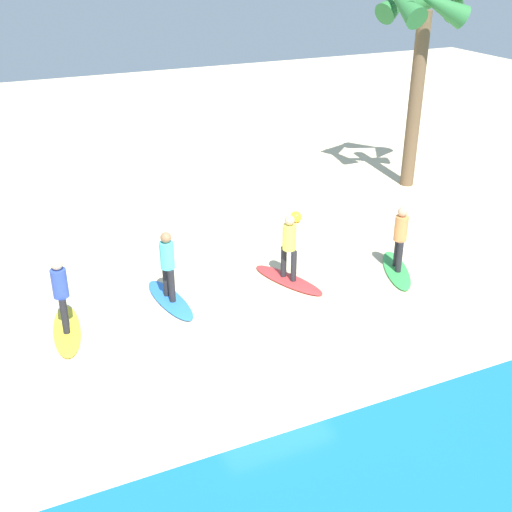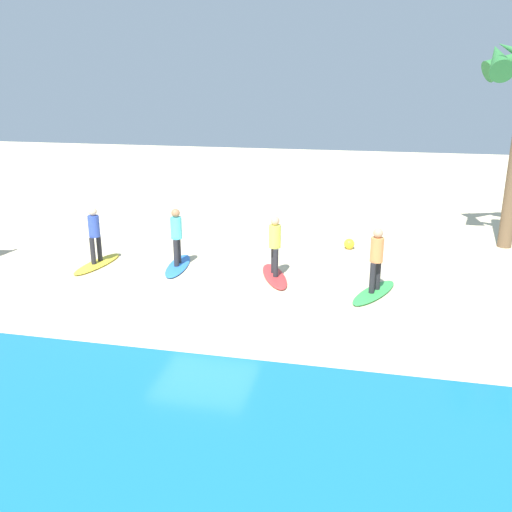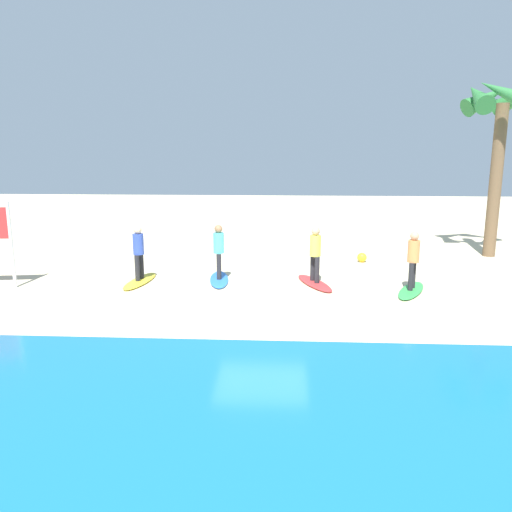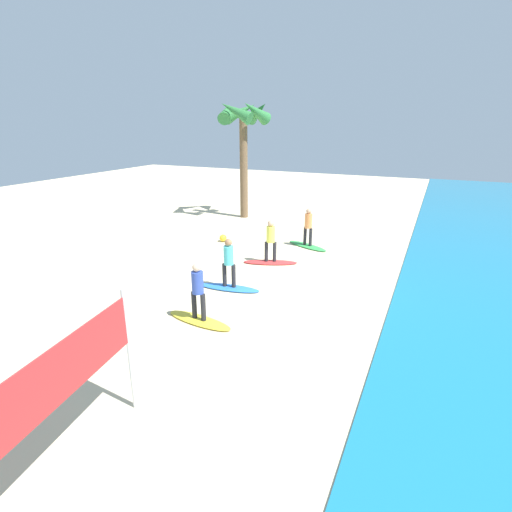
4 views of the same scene
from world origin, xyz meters
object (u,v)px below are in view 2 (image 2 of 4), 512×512
surfer_red (275,241)px  surfer_blue (176,233)px  beach_ball (349,244)px  surfer_green (377,255)px  surfboard_yellow (97,264)px  surfer_yellow (94,231)px  surfboard_red (274,276)px  surfboard_green (374,292)px  surfboard_blue (178,266)px

surfer_red → surfer_blue: same height
surfer_blue → beach_ball: (-4.75, -2.87, -0.87)m
surfer_green → surfboard_yellow: 8.04m
beach_ball → surfer_yellow: bearing=24.2°
beach_ball → surfboard_yellow: bearing=24.2°
surfer_green → surfer_red: same height
beach_ball → surfboard_red: bearing=59.5°
surfer_green → surfer_yellow: (7.96, -0.60, 0.00)m
surfboard_green → surfboard_blue: size_ratio=1.00×
beach_ball → surfer_green: bearing=102.5°
surfer_green → beach_ball: bearing=-77.5°
surfboard_red → surfer_yellow: surfer_yellow is taller
surfboard_yellow → beach_ball: size_ratio=6.28×
surfer_yellow → surfer_green: bearing=175.7°
surfer_green → beach_ball: surfer_green is taller
surfboard_blue → surfer_red: bearing=77.6°
surfboard_red → surfboard_yellow: size_ratio=1.00×
surfboard_green → surfer_blue: bearing=-75.1°
surfer_green → surfboard_yellow: bearing=-4.3°
surfer_red → beach_ball: bearing=-120.5°
surfboard_red → surfboard_blue: same height
surfer_blue → surfboard_yellow: size_ratio=0.78×
surfboard_green → surfboard_yellow: size_ratio=1.00×
surfer_red → surfboard_yellow: bearing=0.6°
surfboard_yellow → surfer_yellow: (0.00, 0.00, 0.99)m
surfboard_red → beach_ball: beach_ball is taller
surfboard_blue → beach_ball: size_ratio=6.28×
surfboard_blue → surfer_yellow: 2.59m
surfer_green → surfer_yellow: size_ratio=1.00×
surfboard_blue → surfer_yellow: surfer_yellow is taller
surfboard_red → surfer_yellow: 5.36m
surfer_red → surfer_blue: (2.90, -0.27, 0.00)m
surfboard_green → surfer_green: (0.00, 0.00, 0.99)m
surfboard_green → surfer_red: size_ratio=1.28×
surfer_red → surfboard_green: bearing=166.2°
surfer_red → surfer_yellow: same height
surfer_blue → surfer_yellow: size_ratio=1.00×
surfer_red → beach_ball: size_ratio=4.91×
beach_ball → surfer_blue: bearing=31.2°
surfboard_green → surfboard_yellow: (7.96, -0.60, 0.00)m
surfer_green → surfboard_red: surfer_green is taller
surfer_blue → surfer_green: bearing=170.6°
surfboard_blue → surfboard_yellow: same height
surfboard_green → surfboard_red: size_ratio=1.00×
surfboard_green → surfer_yellow: bearing=-70.0°
surfer_red → surfboard_blue: surfer_red is taller
surfboard_blue → beach_ball: bearing=114.1°
surfer_blue → surfboard_yellow: (2.37, 0.33, -0.99)m
surfer_yellow → beach_ball: 7.85m
surfer_blue → surfer_yellow: bearing=7.9°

